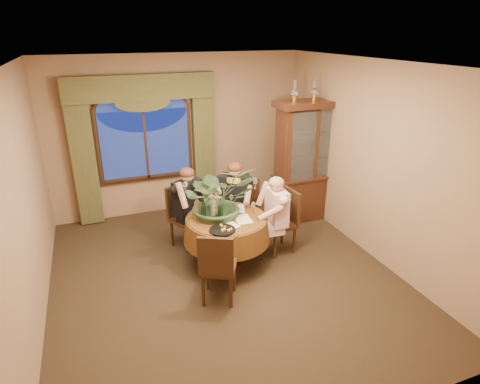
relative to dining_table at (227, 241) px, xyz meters
name	(u,v)px	position (x,y,z in m)	size (l,w,h in m)	color
floor	(225,276)	(-0.13, -0.28, -0.38)	(5.00, 5.00, 0.00)	black
wall_back	(179,135)	(-0.13, 2.22, 1.02)	(4.50, 4.50, 0.00)	#947157
wall_right	(372,162)	(2.12, -0.28, 1.02)	(5.00, 5.00, 0.00)	#947157
ceiling	(221,64)	(-0.13, -0.28, 2.42)	(5.00, 5.00, 0.00)	white
window	(146,145)	(-0.73, 2.15, 0.92)	(1.62, 0.10, 1.32)	navy
arched_transom	(141,99)	(-0.73, 2.15, 1.71)	(1.60, 0.06, 0.44)	navy
drapery_left	(84,158)	(-1.76, 2.10, 0.80)	(0.38, 0.14, 2.32)	#484724
drapery_right	(204,146)	(0.30, 2.10, 0.80)	(0.38, 0.14, 2.32)	#484724
swag_valance	(141,87)	(-0.73, 2.07, 1.90)	(2.45, 0.16, 0.42)	#484724
dining_table	(227,241)	(0.00, 0.00, 0.00)	(1.21, 1.21, 0.75)	maroon
china_cabinet	(310,161)	(1.87, 1.01, 0.67)	(1.29, 0.51, 2.09)	black
oil_lamp_left	(295,91)	(1.51, 1.01, 1.88)	(0.11, 0.11, 0.34)	#A5722D
oil_lamp_center	(315,90)	(1.87, 1.01, 1.88)	(0.11, 0.11, 0.34)	#A5722D
oil_lamp_right	(334,89)	(2.23, 1.01, 1.88)	(0.11, 0.11, 0.34)	#A5722D
chair_right	(279,222)	(0.86, 0.09, 0.10)	(0.42, 0.42, 0.96)	black
chair_back_right	(243,210)	(0.51, 0.68, 0.10)	(0.42, 0.42, 0.96)	black
chair_back	(187,218)	(-0.39, 0.74, 0.10)	(0.42, 0.42, 0.96)	black
chair_front_left	(219,265)	(-0.35, -0.71, 0.10)	(0.42, 0.42, 0.96)	black
person_pink	(276,217)	(0.76, -0.02, 0.25)	(0.45, 0.41, 1.26)	beige
person_back	(188,209)	(-0.38, 0.68, 0.28)	(0.47, 0.43, 1.31)	black
person_scarf	(235,202)	(0.36, 0.65, 0.28)	(0.47, 0.43, 1.32)	black
stoneware_vase	(218,206)	(-0.08, 0.12, 0.51)	(0.15, 0.15, 0.27)	gray
centerpiece_plant	(218,172)	(-0.07, 0.13, 1.01)	(1.00, 1.11, 0.86)	#355032
olive_bowl	(232,217)	(0.07, -0.05, 0.40)	(0.14, 0.14, 0.04)	#4F5630
cheese_platter	(222,230)	(-0.18, -0.36, 0.39)	(0.34, 0.34, 0.02)	black
wine_bottle_0	(203,210)	(-0.33, -0.01, 0.54)	(0.07, 0.07, 0.33)	black
wine_bottle_1	(220,210)	(-0.11, -0.07, 0.54)	(0.07, 0.07, 0.33)	black
wine_bottle_2	(197,208)	(-0.39, 0.10, 0.54)	(0.07, 0.07, 0.33)	tan
wine_bottle_3	(213,207)	(-0.17, 0.04, 0.54)	(0.07, 0.07, 0.33)	tan
tasting_paper_0	(243,219)	(0.19, -0.14, 0.38)	(0.21, 0.30, 0.00)	white
tasting_paper_1	(238,208)	(0.24, 0.22, 0.38)	(0.21, 0.30, 0.00)	white
tasting_paper_2	(228,225)	(-0.05, -0.22, 0.38)	(0.21, 0.30, 0.00)	white
wine_glass_person_pink	(253,208)	(0.40, -0.01, 0.46)	(0.07, 0.07, 0.18)	silver
wine_glass_person_back	(206,204)	(-0.19, 0.35, 0.46)	(0.07, 0.07, 0.18)	silver
wine_glass_person_scarf	(231,200)	(0.19, 0.35, 0.46)	(0.07, 0.07, 0.18)	silver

